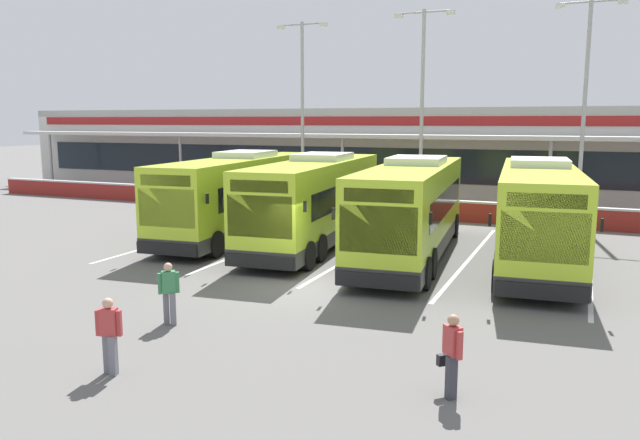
# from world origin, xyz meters

# --- Properties ---
(ground_plane) EXTENTS (200.00, 200.00, 0.00)m
(ground_plane) POSITION_xyz_m (0.00, 0.00, 0.00)
(ground_plane) COLOR #605E5B
(terminal_building) EXTENTS (70.00, 13.00, 6.00)m
(terminal_building) POSITION_xyz_m (-0.00, 26.91, 3.01)
(terminal_building) COLOR silver
(terminal_building) RESTS_ON ground
(red_barrier_wall) EXTENTS (60.00, 0.40, 1.10)m
(red_barrier_wall) POSITION_xyz_m (0.00, 14.50, 0.56)
(red_barrier_wall) COLOR maroon
(red_barrier_wall) RESTS_ON ground
(coach_bus_leftmost) EXTENTS (3.90, 12.34, 3.78)m
(coach_bus_leftmost) POSITION_xyz_m (-6.41, 6.73, 1.79)
(coach_bus_leftmost) COLOR #B7DB2D
(coach_bus_leftmost) RESTS_ON ground
(coach_bus_left_centre) EXTENTS (3.90, 12.34, 3.78)m
(coach_bus_left_centre) POSITION_xyz_m (-2.34, 6.28, 1.79)
(coach_bus_left_centre) COLOR #B7DB2D
(coach_bus_left_centre) RESTS_ON ground
(coach_bus_centre) EXTENTS (3.90, 12.34, 3.78)m
(coach_bus_centre) POSITION_xyz_m (2.02, 5.45, 1.79)
(coach_bus_centre) COLOR #B7DB2D
(coach_bus_centre) RESTS_ON ground
(coach_bus_right_centre) EXTENTS (3.90, 12.34, 3.78)m
(coach_bus_right_centre) POSITION_xyz_m (6.53, 6.13, 1.79)
(coach_bus_right_centre) COLOR #B7DB2D
(coach_bus_right_centre) RESTS_ON ground
(bay_stripe_far_west) EXTENTS (0.14, 13.00, 0.01)m
(bay_stripe_far_west) POSITION_xyz_m (-8.40, 6.00, 0.00)
(bay_stripe_far_west) COLOR silver
(bay_stripe_far_west) RESTS_ON ground
(bay_stripe_west) EXTENTS (0.14, 13.00, 0.01)m
(bay_stripe_west) POSITION_xyz_m (-4.20, 6.00, 0.00)
(bay_stripe_west) COLOR silver
(bay_stripe_west) RESTS_ON ground
(bay_stripe_mid_west) EXTENTS (0.14, 13.00, 0.01)m
(bay_stripe_mid_west) POSITION_xyz_m (0.00, 6.00, 0.00)
(bay_stripe_mid_west) COLOR silver
(bay_stripe_mid_west) RESTS_ON ground
(bay_stripe_centre) EXTENTS (0.14, 13.00, 0.01)m
(bay_stripe_centre) POSITION_xyz_m (4.20, 6.00, 0.00)
(bay_stripe_centre) COLOR silver
(bay_stripe_centre) RESTS_ON ground
(bay_stripe_mid_east) EXTENTS (0.14, 13.00, 0.01)m
(bay_stripe_mid_east) POSITION_xyz_m (8.40, 6.00, 0.00)
(bay_stripe_mid_east) COLOR silver
(bay_stripe_mid_east) RESTS_ON ground
(pedestrian_with_handbag) EXTENTS (0.56, 0.58, 1.62)m
(pedestrian_with_handbag) POSITION_xyz_m (5.92, -6.24, 0.86)
(pedestrian_with_handbag) COLOR #33333D
(pedestrian_with_handbag) RESTS_ON ground
(pedestrian_in_dark_coat) EXTENTS (0.53, 0.32, 1.62)m
(pedestrian_in_dark_coat) POSITION_xyz_m (-0.74, -7.95, 0.87)
(pedestrian_in_dark_coat) COLOR slate
(pedestrian_in_dark_coat) RESTS_ON ground
(pedestrian_near_bin) EXTENTS (0.46, 0.42, 1.62)m
(pedestrian_near_bin) POSITION_xyz_m (-1.56, -4.88, 0.87)
(pedestrian_near_bin) COLOR slate
(pedestrian_near_bin) RESTS_ON ground
(lamp_post_west) EXTENTS (3.24, 0.28, 11.00)m
(lamp_post_west) POSITION_xyz_m (-8.05, 17.30, 6.29)
(lamp_post_west) COLOR #9E9EA3
(lamp_post_west) RESTS_ON ground
(lamp_post_centre) EXTENTS (3.24, 0.28, 11.00)m
(lamp_post_centre) POSITION_xyz_m (-0.33, 16.03, 6.29)
(lamp_post_centre) COLOR #9E9EA3
(lamp_post_centre) RESTS_ON ground
(lamp_post_east) EXTENTS (3.24, 0.28, 11.00)m
(lamp_post_east) POSITION_xyz_m (7.79, 16.34, 6.29)
(lamp_post_east) COLOR #9E9EA3
(lamp_post_east) RESTS_ON ground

